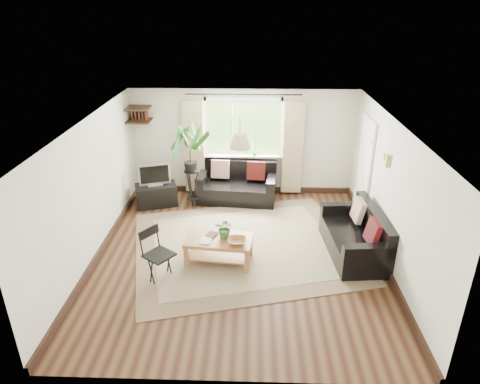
{
  "coord_description": "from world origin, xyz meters",
  "views": [
    {
      "loc": [
        0.22,
        -6.45,
        4.18
      ],
      "look_at": [
        0.0,
        0.4,
        1.05
      ],
      "focal_mm": 32.0,
      "sensor_mm": 36.0,
      "label": 1
    }
  ],
  "objects_px": {
    "coffee_table": "(219,250)",
    "palm_stand": "(191,168)",
    "sofa_back": "(237,184)",
    "folding_chair": "(159,256)",
    "tv_stand": "(156,195)",
    "sofa_right": "(354,234)"
  },
  "relations": [
    {
      "from": "sofa_back",
      "to": "coffee_table",
      "type": "distance_m",
      "value": 2.5
    },
    {
      "from": "sofa_back",
      "to": "palm_stand",
      "type": "distance_m",
      "value": 1.13
    },
    {
      "from": "folding_chair",
      "to": "sofa_back",
      "type": "bearing_deg",
      "value": 15.93
    },
    {
      "from": "sofa_right",
      "to": "coffee_table",
      "type": "relative_size",
      "value": 1.5
    },
    {
      "from": "sofa_back",
      "to": "folding_chair",
      "type": "relative_size",
      "value": 1.98
    },
    {
      "from": "sofa_back",
      "to": "tv_stand",
      "type": "bearing_deg",
      "value": -164.89
    },
    {
      "from": "sofa_back",
      "to": "folding_chair",
      "type": "height_order",
      "value": "folding_chair"
    },
    {
      "from": "sofa_right",
      "to": "palm_stand",
      "type": "xyz_separation_m",
      "value": [
        -3.1,
        1.79,
        0.51
      ]
    },
    {
      "from": "sofa_right",
      "to": "palm_stand",
      "type": "height_order",
      "value": "palm_stand"
    },
    {
      "from": "tv_stand",
      "to": "folding_chair",
      "type": "height_order",
      "value": "folding_chair"
    },
    {
      "from": "coffee_table",
      "to": "palm_stand",
      "type": "xyz_separation_m",
      "value": [
        -0.75,
        2.14,
        0.68
      ]
    },
    {
      "from": "sofa_back",
      "to": "tv_stand",
      "type": "distance_m",
      "value": 1.79
    },
    {
      "from": "sofa_back",
      "to": "palm_stand",
      "type": "relative_size",
      "value": 0.94
    },
    {
      "from": "coffee_table",
      "to": "tv_stand",
      "type": "relative_size",
      "value": 1.29
    },
    {
      "from": "coffee_table",
      "to": "folding_chair",
      "type": "height_order",
      "value": "folding_chair"
    },
    {
      "from": "sofa_right",
      "to": "folding_chair",
      "type": "relative_size",
      "value": 1.95
    },
    {
      "from": "coffee_table",
      "to": "palm_stand",
      "type": "bearing_deg",
      "value": 109.24
    },
    {
      "from": "palm_stand",
      "to": "folding_chair",
      "type": "distance_m",
      "value": 2.71
    },
    {
      "from": "tv_stand",
      "to": "sofa_right",
      "type": "bearing_deg",
      "value": -42.82
    },
    {
      "from": "sofa_back",
      "to": "coffee_table",
      "type": "height_order",
      "value": "sofa_back"
    },
    {
      "from": "coffee_table",
      "to": "palm_stand",
      "type": "height_order",
      "value": "palm_stand"
    },
    {
      "from": "folding_chair",
      "to": "sofa_right",
      "type": "bearing_deg",
      "value": -38.67
    }
  ]
}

